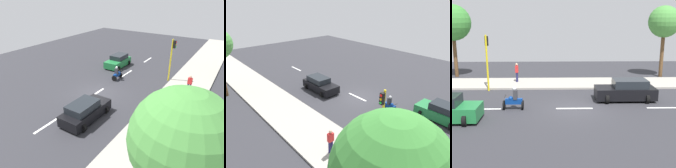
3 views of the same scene
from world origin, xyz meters
The scene contains 12 objects.
ground_plane centered at (0.00, 0.00, -0.05)m, with size 40.00×60.00×0.10m, color #2D2D33.
sidewalk centered at (7.00, 0.00, 0.07)m, with size 4.00×60.00×0.15m, color #9E998E.
lane_stripe_north centered at (0.00, -6.00, 0.01)m, with size 0.20×2.40×0.01m, color white.
lane_stripe_mid centered at (0.00, 0.00, 0.01)m, with size 0.20×2.40×0.01m, color white.
lane_stripe_south centered at (0.00, 6.00, 0.01)m, with size 0.20×2.40×0.01m, color white.
lane_stripe_far_south centered at (0.00, 12.00, 0.01)m, with size 0.20×2.40×0.01m, color white.
car_green centered at (-2.14, 7.55, 0.71)m, with size 2.20×3.83×1.52m.
car_black centered at (1.86, -3.81, 0.71)m, with size 2.24×4.24×1.52m.
motorcycle centered at (-0.09, 3.93, 0.64)m, with size 0.60×1.30×1.53m.
pedestrian_near_signal centered at (7.37, 4.74, 1.06)m, with size 0.40×0.24×1.69m.
traffic_light_corner centered at (4.85, 6.69, 2.93)m, with size 0.49×0.24×4.50m.
street_tree_north centered at (9.96, -9.18, 5.33)m, with size 3.03×3.03×6.91m.
Camera 1 is at (10.74, -13.89, 9.12)m, focal length 33.15 mm.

